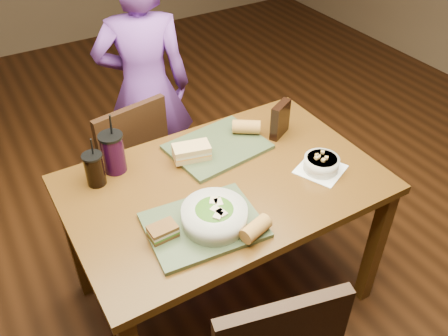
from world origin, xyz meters
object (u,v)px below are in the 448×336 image
at_px(dining_table, 224,197).
at_px(soup_bowl, 321,163).
at_px(salad_bowl, 214,215).
at_px(baguette_far, 246,127).
at_px(sandwich_near, 163,231).
at_px(chair_far, 131,164).
at_px(sandwich_far, 192,152).
at_px(tray_far, 217,147).
at_px(chip_bag, 280,120).
at_px(diner, 145,89).
at_px(cup_cola, 95,169).
at_px(baguette_near, 256,229).
at_px(tray_near, 204,225).
at_px(cup_berry, 113,153).

height_order(dining_table, soup_bowl, soup_bowl).
xyz_separation_m(salad_bowl, baguette_far, (0.43, 0.44, -0.01)).
xyz_separation_m(dining_table, sandwich_near, (-0.36, -0.17, 0.13)).
distance_m(chair_far, salad_bowl, 0.90).
relative_size(chair_far, sandwich_far, 5.00).
distance_m(soup_bowl, baguette_far, 0.41).
xyz_separation_m(tray_far, soup_bowl, (0.31, -0.36, 0.03)).
bearing_deg(chair_far, chip_bag, -38.56).
bearing_deg(chip_bag, tray_far, 142.97).
bearing_deg(sandwich_far, chair_far, 107.70).
bearing_deg(diner, cup_cola, 71.54).
xyz_separation_m(baguette_near, baguette_far, (0.33, 0.57, 0.00)).
distance_m(sandwich_near, cup_cola, 0.44).
relative_size(soup_bowl, cup_cola, 1.07).
xyz_separation_m(diner, soup_bowl, (0.35, -1.09, 0.06)).
relative_size(tray_far, sandwich_near, 4.06).
distance_m(baguette_near, baguette_far, 0.66).
bearing_deg(sandwich_far, dining_table, -75.27).
height_order(soup_bowl, chip_bag, chip_bag).
bearing_deg(salad_bowl, diner, 79.64).
xyz_separation_m(dining_table, salad_bowl, (-0.17, -0.21, 0.15)).
bearing_deg(tray_near, dining_table, 43.44).
bearing_deg(chip_bag, sandwich_far, 148.79).
height_order(tray_near, cup_berry, cup_berry).
distance_m(dining_table, salad_bowl, 0.31).
bearing_deg(dining_table, baguette_near, -101.25).
xyz_separation_m(tray_far, baguette_near, (-0.16, -0.55, 0.04)).
height_order(soup_bowl, baguette_near, baguette_near).
xyz_separation_m(tray_far, cup_berry, (-0.45, 0.09, 0.08)).
xyz_separation_m(chair_far, cup_cola, (-0.27, -0.38, 0.33)).
height_order(chair_far, soup_bowl, chair_far).
relative_size(dining_table, cup_cola, 5.75).
bearing_deg(sandwich_far, salad_bowl, -105.96).
distance_m(sandwich_near, baguette_near, 0.33).
height_order(chair_far, cup_berry, cup_berry).
bearing_deg(tray_far, cup_berry, 168.88).
height_order(tray_near, salad_bowl, salad_bowl).
bearing_deg(chair_far, baguette_near, -82.66).
distance_m(tray_far, cup_cola, 0.56).
height_order(soup_bowl, sandwich_far, sandwich_far).
distance_m(soup_bowl, sandwich_far, 0.56).
height_order(salad_bowl, cup_berry, cup_berry).
height_order(baguette_far, cup_cola, cup_cola).
bearing_deg(baguette_near, tray_far, 73.89).
height_order(sandwich_near, sandwich_far, sandwich_far).
distance_m(tray_near, baguette_near, 0.20).
bearing_deg(tray_far, chair_far, 124.00).
bearing_deg(tray_near, sandwich_near, 173.00).
relative_size(diner, soup_bowl, 5.96).
distance_m(tray_far, sandwich_far, 0.15).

